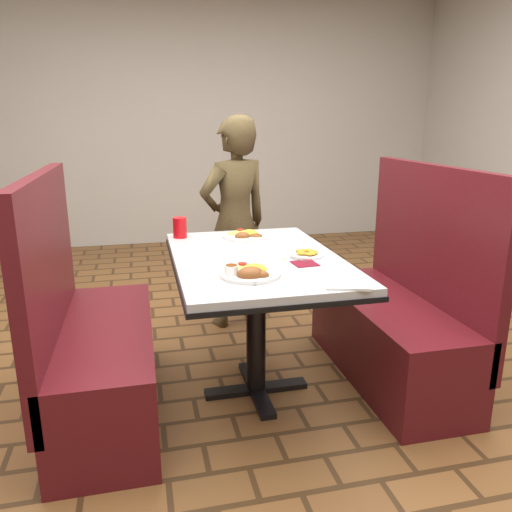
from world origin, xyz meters
name	(u,v)px	position (x,y,z in m)	size (l,w,h in m)	color
dining_table	(256,275)	(0.00, 0.00, 0.65)	(0.81, 1.21, 0.75)	#BBBDC1
booth_bench_left	(95,350)	(-0.80, 0.00, 0.33)	(0.47, 1.20, 1.17)	#5A141B
booth_bench_right	(397,321)	(0.80, 0.00, 0.33)	(0.47, 1.20, 1.17)	#5A141B
diner_person	(235,224)	(0.08, 0.96, 0.72)	(0.52, 0.34, 1.43)	brown
near_dinner_plate	(249,270)	(-0.10, -0.31, 0.78)	(0.27, 0.27, 0.08)	white
far_dinner_plate	(246,234)	(0.03, 0.40, 0.77)	(0.25, 0.25, 0.07)	white
plantain_plate	(307,254)	(0.24, -0.05, 0.76)	(0.17, 0.17, 0.03)	white
maroon_napkin	(305,264)	(0.19, -0.19, 0.75)	(0.11, 0.11, 0.00)	maroon
spoon_utensil	(299,260)	(0.18, -0.13, 0.75)	(0.01, 0.11, 0.00)	silver
red_tumbler	(180,228)	(-0.33, 0.49, 0.81)	(0.08, 0.08, 0.12)	red
paper_napkin	(347,284)	(0.26, -0.53, 0.76)	(0.18, 0.14, 0.01)	white
knife_utensil	(254,278)	(-0.09, -0.37, 0.76)	(0.01, 0.17, 0.00)	silver
fork_utensil	(244,277)	(-0.13, -0.35, 0.76)	(0.01, 0.15, 0.00)	silver
lettuce_shreds	(261,252)	(0.04, 0.06, 0.75)	(0.28, 0.32, 0.00)	#94D053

